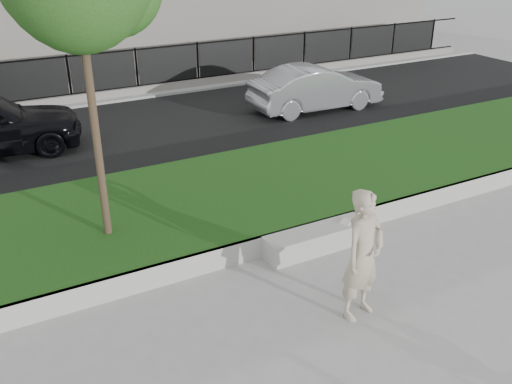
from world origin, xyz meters
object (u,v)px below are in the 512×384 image
stone_bench (317,239)px  book (346,222)px  man (363,255)px  car_silver (316,88)px

stone_bench → book: size_ratio=8.27×
man → car_silver: size_ratio=0.48×
man → book: size_ratio=8.40×
man → book: bearing=44.8°
man → book: (1.09, 1.80, -0.59)m
man → car_silver: man is taller
man → car_silver: (5.19, 8.85, -0.28)m
book → car_silver: car_silver is taller
stone_bench → man: man is taller
stone_bench → man: bearing=-105.0°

